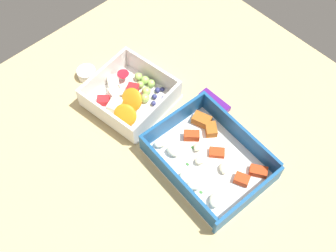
% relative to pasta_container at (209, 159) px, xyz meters
% --- Properties ---
extents(table_surface, '(0.80, 0.80, 0.02)m').
position_rel_pasta_container_xyz_m(table_surface, '(-0.09, -0.01, -0.03)').
color(table_surface, tan).
rests_on(table_surface, ground).
extents(pasta_container, '(0.23, 0.18, 0.05)m').
position_rel_pasta_container_xyz_m(pasta_container, '(0.00, 0.00, 0.00)').
color(pasta_container, white).
rests_on(pasta_container, table_surface).
extents(fruit_bowl, '(0.17, 0.17, 0.05)m').
position_rel_pasta_container_xyz_m(fruit_bowl, '(-0.21, -0.02, 0.00)').
color(fruit_bowl, white).
rests_on(fruit_bowl, table_surface).
extents(candy_bar, '(0.07, 0.03, 0.01)m').
position_rel_pasta_container_xyz_m(candy_bar, '(-0.09, 0.11, -0.01)').
color(candy_bar, '#51197A').
rests_on(candy_bar, table_surface).
extents(paper_cup_liner, '(0.04, 0.04, 0.02)m').
position_rel_pasta_container_xyz_m(paper_cup_liner, '(-0.33, -0.04, -0.01)').
color(paper_cup_liner, white).
rests_on(paper_cup_liner, table_surface).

